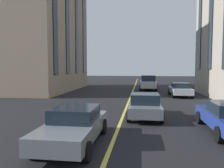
% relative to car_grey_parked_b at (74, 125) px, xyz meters
% --- Properties ---
extents(lane_centre_line, '(80.00, 0.16, 0.01)m').
position_rel_car_grey_parked_b_xyz_m(lane_centre_line, '(8.87, -1.42, -0.70)').
color(lane_centre_line, '#D8C64C').
rests_on(lane_centre_line, ground_plane).
extents(car_grey_parked_b, '(4.40, 1.95, 1.37)m').
position_rel_car_grey_parked_b_xyz_m(car_grey_parked_b, '(0.00, 0.00, 0.00)').
color(car_grey_parked_b, slate).
rests_on(car_grey_parked_b, ground_plane).
extents(car_silver_far, '(4.70, 2.14, 1.88)m').
position_rel_car_grey_parked_b_xyz_m(car_silver_far, '(20.88, -3.31, 0.27)').
color(car_silver_far, '#B7BABF').
rests_on(car_silver_far, ground_plane).
extents(car_grey_trailing, '(3.90, 1.89, 1.40)m').
position_rel_car_grey_parked_b_xyz_m(car_grey_trailing, '(4.76, -2.69, -0.00)').
color(car_grey_trailing, slate).
rests_on(car_grey_trailing, ground_plane).
extents(car_silver_mid, '(4.40, 1.95, 1.37)m').
position_rel_car_grey_parked_b_xyz_m(car_silver_mid, '(14.86, -6.32, 0.00)').
color(car_silver_mid, '#B7BABF').
rests_on(car_silver_mid, ground_plane).
extents(building_left_near, '(14.58, 9.82, 15.23)m').
position_rel_car_grey_parked_b_xyz_m(building_left_near, '(18.81, 10.93, 6.91)').
color(building_left_near, gray).
rests_on(building_left_near, ground_plane).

